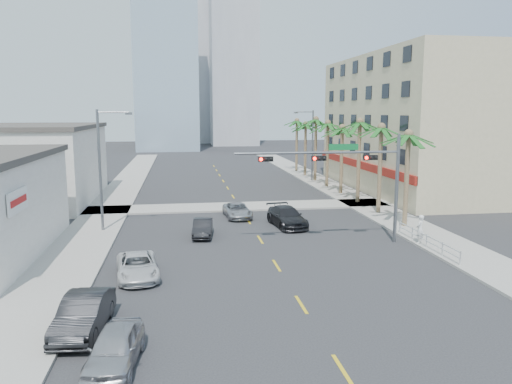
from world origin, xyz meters
TOP-DOWN VIEW (x-y plane):
  - ground at (0.00, 0.00)m, footprint 260.00×260.00m
  - sidewalk_right at (12.00, 20.00)m, footprint 4.00×120.00m
  - sidewalk_left at (-12.00, 20.00)m, footprint 4.00×120.00m
  - sidewalk_cross at (0.00, 22.00)m, footprint 80.00×4.00m
  - building_right at (21.99, 30.00)m, footprint 15.25×28.00m
  - building_left_far at (-19.50, 28.00)m, footprint 11.00×18.00m
  - tower_far_left at (-8.00, 95.00)m, footprint 14.00×14.00m
  - tower_far_right at (9.00, 110.00)m, footprint 12.00×12.00m
  - tower_far_center at (-3.00, 125.00)m, footprint 16.00×16.00m
  - traffic_signal_mast at (5.78, 7.95)m, footprint 11.12×0.54m
  - palm_tree_0 at (11.60, 12.00)m, footprint 4.80×4.80m
  - palm_tree_1 at (11.60, 17.20)m, footprint 4.80×4.80m
  - palm_tree_2 at (11.60, 22.40)m, footprint 4.80×4.80m
  - palm_tree_3 at (11.60, 27.60)m, footprint 4.80×4.80m
  - palm_tree_4 at (11.60, 32.80)m, footprint 4.80×4.80m
  - palm_tree_5 at (11.60, 38.00)m, footprint 4.80×4.80m
  - palm_tree_6 at (11.60, 43.20)m, footprint 4.80×4.80m
  - palm_tree_7 at (11.60, 48.40)m, footprint 4.80×4.80m
  - streetlight_left at (-11.00, 14.00)m, footprint 2.55×0.25m
  - streetlight_right at (11.00, 38.00)m, footprint 2.55×0.25m
  - guardrail at (10.30, 6.00)m, footprint 0.08×8.08m
  - car_parked_near at (-7.80, -6.52)m, footprint 2.04×4.17m
  - car_parked_mid at (-9.40, -3.47)m, footprint 2.03×4.72m
  - car_parked_far at (-7.80, 3.04)m, footprint 2.67×4.79m
  - car_lane_left at (-3.93, 11.56)m, footprint 1.67×3.87m
  - car_lane_center at (-0.74, 17.55)m, footprint 2.28×4.49m
  - car_lane_right at (2.71, 13.78)m, footprint 2.75×5.40m
  - pedestrian at (10.30, 6.96)m, footprint 0.82×0.82m

SIDE VIEW (x-z plane):
  - ground at x=0.00m, z-range 0.00..0.00m
  - sidewalk_right at x=12.00m, z-range 0.00..0.15m
  - sidewalk_left at x=-12.00m, z-range 0.00..0.15m
  - sidewalk_cross at x=0.00m, z-range 0.00..0.15m
  - car_lane_center at x=-0.74m, z-range 0.00..1.21m
  - car_lane_left at x=-3.93m, z-range 0.00..1.24m
  - car_parked_far at x=-7.80m, z-range 0.00..1.27m
  - guardrail at x=10.30m, z-range 0.17..1.17m
  - car_parked_near at x=-7.80m, z-range 0.00..1.37m
  - car_lane_right at x=2.71m, z-range 0.00..1.50m
  - car_parked_mid at x=-9.40m, z-range 0.00..1.51m
  - pedestrian at x=10.30m, z-range 0.15..2.06m
  - building_left_far at x=-19.50m, z-range 0.00..7.20m
  - streetlight_left at x=-11.00m, z-range 0.56..9.56m
  - streetlight_right at x=11.00m, z-range 0.56..9.56m
  - traffic_signal_mast at x=5.78m, z-range 1.46..8.66m
  - palm_tree_0 at x=11.60m, z-range 3.18..10.98m
  - palm_tree_3 at x=11.60m, z-range 3.18..10.98m
  - palm_tree_6 at x=11.60m, z-range 3.18..10.98m
  - palm_tree_1 at x=11.60m, z-range 3.35..11.51m
  - palm_tree_4 at x=11.60m, z-range 3.35..11.51m
  - palm_tree_7 at x=11.60m, z-range 3.35..11.51m
  - building_right at x=21.99m, z-range 0.00..15.00m
  - palm_tree_2 at x=11.60m, z-range 3.52..12.04m
  - palm_tree_5 at x=11.60m, z-range 3.52..12.04m
  - tower_far_center at x=-3.00m, z-range 0.00..42.00m
  - tower_far_left at x=-8.00m, z-range 0.00..48.00m
  - tower_far_right at x=9.00m, z-range 0.00..60.00m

